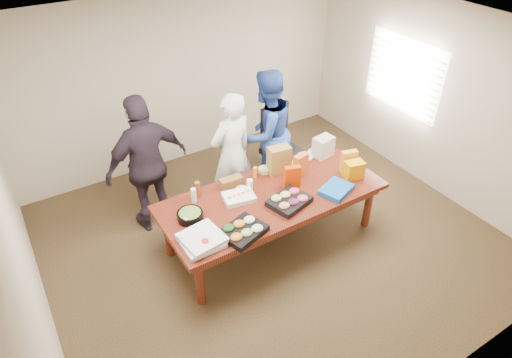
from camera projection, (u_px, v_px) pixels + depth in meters
floor at (271, 239)px, 5.93m from camera, size 5.50×5.00×0.02m
ceiling at (277, 36)px, 4.34m from camera, size 5.50×5.00×0.02m
wall_back at (184, 80)px, 6.86m from camera, size 5.50×0.04×2.70m
wall_front at (453, 302)px, 3.41m from camera, size 5.50×0.04×2.70m
wall_left at (17, 241)px, 3.96m from camera, size 0.04×5.00×2.70m
wall_right at (434, 99)px, 6.31m from camera, size 0.04×5.00×2.70m
window_panel at (403, 75)px, 6.63m from camera, size 0.03×1.40×1.10m
window_blinds at (401, 76)px, 6.61m from camera, size 0.04×1.36×1.00m
conference_table at (272, 218)px, 5.71m from camera, size 2.80×1.20×0.75m
office_chair at (282, 149)px, 6.67m from camera, size 0.66×0.66×1.16m
person_center at (232, 154)px, 5.98m from camera, size 0.70×0.51×1.78m
person_right at (266, 133)px, 6.35m from camera, size 1.03×0.87×1.88m
person_left at (147, 165)px, 5.65m from camera, size 1.18×0.61×1.92m
veggie_tray at (243, 231)px, 4.89m from camera, size 0.57×0.50×0.07m
fruit_tray at (289, 201)px, 5.32m from camera, size 0.56×0.48×0.07m
sheet_cake at (239, 197)px, 5.39m from camera, size 0.42×0.34×0.07m
salad_bowl at (190, 216)px, 5.08m from camera, size 0.32×0.32×0.10m
chip_bag_blue at (336, 189)px, 5.52m from camera, size 0.48×0.42×0.06m
chip_bag_red at (292, 177)px, 5.54m from camera, size 0.22×0.14×0.30m
chip_bag_yellow at (349, 161)px, 5.81m from camera, size 0.22×0.13×0.31m
chip_bag_orange at (301, 165)px, 5.74m from camera, size 0.21×0.12×0.31m
mayo_jar at (250, 184)px, 5.56m from camera, size 0.09×0.09×0.12m
mustard_bottle at (255, 172)px, 5.74m from camera, size 0.06×0.06×0.15m
dressing_bottle at (198, 189)px, 5.41m from camera, size 0.07×0.07×0.20m
ranch_bottle at (194, 195)px, 5.32m from camera, size 0.07×0.07×0.19m
banana_bunch at (283, 166)px, 5.92m from camera, size 0.31×0.27×0.09m
bread_loaf at (231, 182)px, 5.61m from camera, size 0.29×0.14×0.12m
kraft_bag at (279, 160)px, 5.78m from camera, size 0.31×0.20×0.38m
red_cup at (205, 244)px, 4.70m from camera, size 0.08×0.08×0.11m
clear_cup_a at (182, 239)px, 4.76m from camera, size 0.10×0.10×0.11m
clear_cup_b at (187, 221)px, 5.00m from camera, size 0.10×0.10×0.11m
pizza_box_lower at (201, 241)px, 4.78m from camera, size 0.43×0.43×0.05m
pizza_box_upper at (202, 238)px, 4.75m from camera, size 0.47×0.47×0.05m
plate_a at (317, 153)px, 6.25m from camera, size 0.34×0.34×0.02m
plate_b at (305, 156)px, 6.18m from camera, size 0.26×0.26×0.01m
dip_bowl_a at (264, 170)px, 5.87m from camera, size 0.19×0.19×0.06m
dip_bowl_b at (242, 190)px, 5.51m from camera, size 0.18×0.18×0.06m
grocery_bag_white at (323, 147)px, 6.13m from camera, size 0.29×0.23×0.29m
grocery_bag_yellow at (354, 170)px, 5.72m from camera, size 0.27×0.21×0.24m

